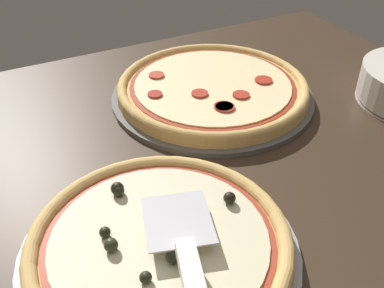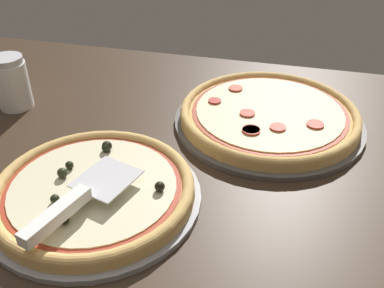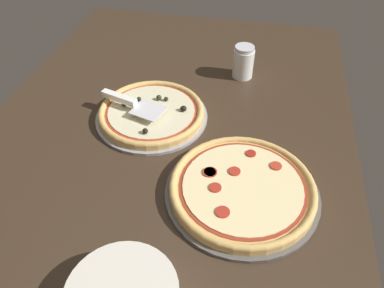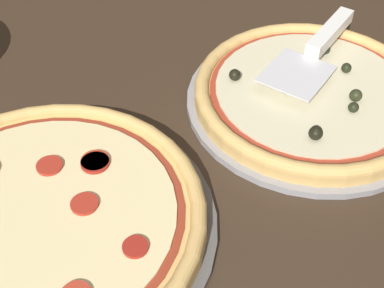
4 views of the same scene
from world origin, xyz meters
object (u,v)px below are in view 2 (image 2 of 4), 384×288
object	(u,v)px
pizza_front	(94,189)
pizza_back	(269,114)
parmesan_shaker	(12,83)
serving_spatula	(70,205)

from	to	relation	value
pizza_front	pizza_back	world-z (taller)	pizza_front
pizza_front	pizza_back	distance (cm)	40.15
parmesan_shaker	pizza_back	bearing A→B (deg)	6.14
pizza_back	parmesan_shaker	xyz separation A→B (cm)	(-55.46, -5.96, 3.36)
pizza_front	parmesan_shaker	bearing A→B (deg)	140.10
pizza_back	serving_spatula	size ratio (longest dim) A/B	1.67
pizza_front	serving_spatula	xyz separation A→B (cm)	(0.25, -7.77, 3.30)
serving_spatula	parmesan_shaker	xyz separation A→B (cm)	(-30.46, 33.04, 0.17)
serving_spatula	parmesan_shaker	distance (cm)	44.94
pizza_front	serving_spatula	distance (cm)	8.45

